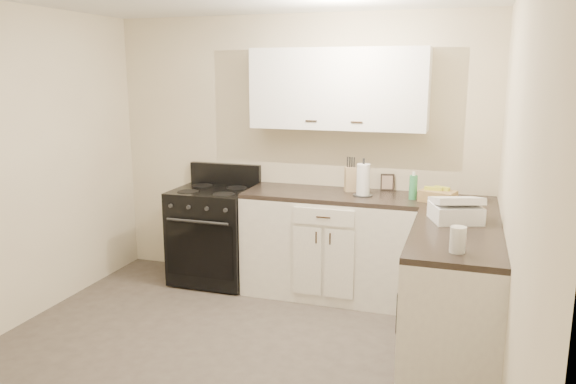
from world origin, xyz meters
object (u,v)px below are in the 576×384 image
(countertop_grill, at_px, (455,213))
(wicker_basket, at_px, (438,196))
(paper_towel, at_px, (363,180))
(knife_block, at_px, (350,179))
(stove, at_px, (214,235))

(countertop_grill, bearing_deg, wicker_basket, 85.45)
(countertop_grill, bearing_deg, paper_towel, 122.12)
(countertop_grill, bearing_deg, knife_block, 120.64)
(wicker_basket, bearing_deg, paper_towel, 177.03)
(paper_towel, height_order, wicker_basket, paper_towel)
(knife_block, distance_m, countertop_grill, 1.21)
(knife_block, relative_size, countertop_grill, 0.67)
(stove, relative_size, knife_block, 4.05)
(paper_towel, relative_size, countertop_grill, 0.85)
(paper_towel, bearing_deg, countertop_grill, -38.64)
(paper_towel, xyz_separation_m, wicker_basket, (0.63, -0.03, -0.09))
(stove, bearing_deg, countertop_grill, -15.82)
(stove, xyz_separation_m, paper_towel, (1.42, 0.00, 0.62))
(countertop_grill, bearing_deg, stove, 144.95)
(knife_block, relative_size, wicker_basket, 0.79)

